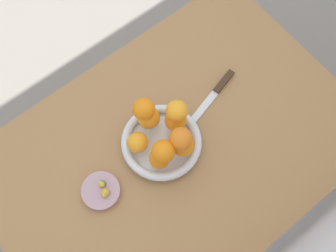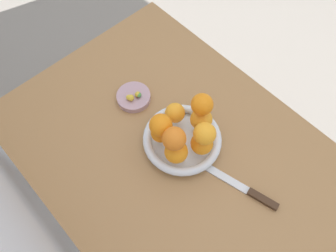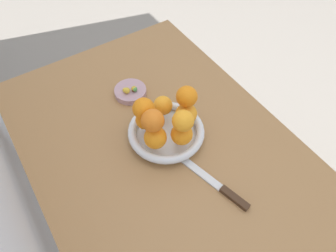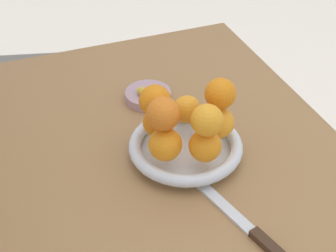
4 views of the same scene
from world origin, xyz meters
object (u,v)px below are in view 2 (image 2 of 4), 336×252
candy_dish (134,97)px  orange_3 (161,132)px  candy_ball_2 (138,96)px  orange_2 (175,113)px  knife (243,188)px  orange_1 (201,119)px  orange_5 (175,139)px  orange_7 (205,134)px  candy_ball_4 (129,97)px  candy_ball_1 (138,95)px  candy_ball_3 (131,98)px  dining_table (178,165)px  candy_ball_0 (138,94)px  fruit_bowl (182,139)px  orange_4 (176,152)px  orange_6 (161,125)px  orange_0 (202,143)px  orange_8 (202,104)px

candy_dish → orange_3: orange_3 is taller
candy_dish → candy_ball_2: bearing=-158.6°
orange_2 → knife: bearing=179.7°
orange_1 → orange_3: (0.05, 0.11, -0.00)m
orange_5 → orange_7: orange_5 is taller
candy_ball_4 → orange_3: bearing=172.7°
candy_ball_1 → candy_ball_4: (0.01, 0.03, -0.00)m
candy_ball_3 → candy_ball_4: 0.01m
dining_table → candy_ball_0: 0.26m
fruit_bowl → orange_4: size_ratio=3.55×
candy_ball_1 → orange_5: bearing=165.1°
orange_4 → orange_6: bearing=-3.5°
orange_1 → orange_5: 0.14m
candy_dish → candy_ball_0: 0.03m
orange_1 → orange_2: orange_1 is taller
knife → orange_4: bearing=23.9°
orange_3 → orange_6: size_ratio=0.93×
orange_4 → orange_6: size_ratio=1.04×
candy_dish → candy_ball_2: 0.03m
candy_ball_0 → knife: bearing=-177.0°
orange_4 → knife: (-0.19, -0.08, -0.07)m
orange_0 → orange_3: orange_0 is taller
orange_3 → orange_8: orange_8 is taller
orange_7 → orange_8: 0.09m
orange_3 → orange_4: bearing=171.9°
orange_0 → orange_1: (0.06, -0.05, 0.00)m
orange_6 → candy_ball_3: size_ratio=3.01×
orange_0 → orange_8: size_ratio=1.02×
orange_4 → orange_7: 0.10m
orange_0 → orange_2: 0.13m
orange_7 → candy_dish: bearing=3.6°
candy_dish → orange_7: orange_7 is taller
dining_table → orange_0: 0.17m
fruit_bowl → orange_3: size_ratio=3.97×
dining_table → orange_5: 0.23m
candy_dish → orange_7: size_ratio=1.77×
candy_ball_1 → orange_0: bearing=-178.2°
candy_dish → orange_4: size_ratio=1.66×
orange_0 → candy_ball_2: orange_0 is taller
orange_7 → orange_2: bearing=-6.6°
candy_ball_4 → knife: (-0.44, -0.05, -0.03)m
candy_ball_3 → candy_ball_4: size_ratio=1.17×
orange_1 → orange_8: orange_8 is taller
orange_1 → candy_ball_3: size_ratio=3.10×
orange_0 → candy_ball_3: 0.28m
orange_2 → knife: orange_2 is taller
orange_7 → candy_ball_0: bearing=1.9°
orange_0 → fruit_bowl: bearing=11.8°
candy_ball_1 → orange_3: bearing=162.7°
orange_7 → orange_8: size_ratio=0.98×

